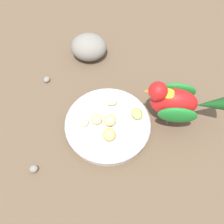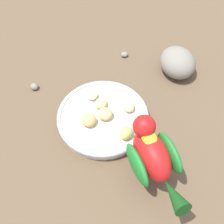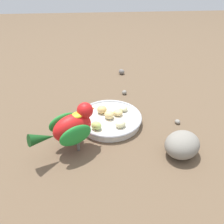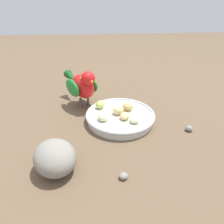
{
  "view_description": "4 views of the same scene",
  "coord_description": "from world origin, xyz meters",
  "px_view_note": "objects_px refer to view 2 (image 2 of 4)",
  "views": [
    {
      "loc": [
        0.29,
        0.25,
        0.73
      ],
      "look_at": [
        -0.05,
        0.01,
        0.06
      ],
      "focal_mm": 49.8,
      "sensor_mm": 36.0,
      "label": 1
    },
    {
      "loc": [
        -0.11,
        0.42,
        0.62
      ],
      "look_at": [
        -0.05,
        0.01,
        0.04
      ],
      "focal_mm": 47.67,
      "sensor_mm": 36.0,
      "label": 2
    },
    {
      "loc": [
        -0.68,
        0.06,
        0.49
      ],
      "look_at": [
        -0.05,
        0.01,
        0.06
      ],
      "focal_mm": 36.72,
      "sensor_mm": 36.0,
      "label": 3
    },
    {
      "loc": [
        -0.11,
        -0.51,
        0.34
      ],
      "look_at": [
        -0.06,
        -0.01,
        0.05
      ],
      "focal_mm": 30.48,
      "sensor_mm": 36.0,
      "label": 4
    }
  ],
  "objects_px": {
    "apple_piece_5": "(101,103)",
    "pebble_2": "(34,87)",
    "apple_piece_1": "(105,114)",
    "feeding_bowl": "(103,118)",
    "apple_piece_3": "(128,106)",
    "pebble_1": "(124,55)",
    "apple_piece_0": "(87,120)",
    "apple_piece_4": "(126,133)",
    "parrot": "(153,155)",
    "apple_piece_2": "(92,95)",
    "rock_large": "(178,62)"
  },
  "relations": [
    {
      "from": "apple_piece_5",
      "to": "pebble_2",
      "type": "bearing_deg",
      "value": -14.24
    },
    {
      "from": "pebble_2",
      "to": "apple_piece_1",
      "type": "bearing_deg",
      "value": 158.75
    },
    {
      "from": "feeding_bowl",
      "to": "apple_piece_3",
      "type": "relative_size",
      "value": 6.39
    },
    {
      "from": "apple_piece_1",
      "to": "apple_piece_5",
      "type": "distance_m",
      "value": 0.04
    },
    {
      "from": "apple_piece_5",
      "to": "pebble_1",
      "type": "distance_m",
      "value": 0.21
    },
    {
      "from": "feeding_bowl",
      "to": "apple_piece_0",
      "type": "height_order",
      "value": "apple_piece_0"
    },
    {
      "from": "apple_piece_1",
      "to": "pebble_2",
      "type": "distance_m",
      "value": 0.22
    },
    {
      "from": "apple_piece_4",
      "to": "parrot",
      "type": "distance_m",
      "value": 0.11
    },
    {
      "from": "apple_piece_5",
      "to": "parrot",
      "type": "xyz_separation_m",
      "value": [
        -0.13,
        0.15,
        0.05
      ]
    },
    {
      "from": "apple_piece_2",
      "to": "apple_piece_3",
      "type": "height_order",
      "value": "apple_piece_3"
    },
    {
      "from": "apple_piece_4",
      "to": "pebble_1",
      "type": "bearing_deg",
      "value": -82.16
    },
    {
      "from": "apple_piece_5",
      "to": "apple_piece_3",
      "type": "bearing_deg",
      "value": -178.54
    },
    {
      "from": "feeding_bowl",
      "to": "apple_piece_4",
      "type": "xyz_separation_m",
      "value": [
        -0.06,
        0.05,
        0.02
      ]
    },
    {
      "from": "apple_piece_2",
      "to": "rock_large",
      "type": "bearing_deg",
      "value": -145.52
    },
    {
      "from": "feeding_bowl",
      "to": "apple_piece_0",
      "type": "relative_size",
      "value": 6.41
    },
    {
      "from": "apple_piece_1",
      "to": "apple_piece_5",
      "type": "relative_size",
      "value": 1.06
    },
    {
      "from": "apple_piece_0",
      "to": "apple_piece_2",
      "type": "height_order",
      "value": "apple_piece_0"
    },
    {
      "from": "apple_piece_3",
      "to": "rock_large",
      "type": "relative_size",
      "value": 0.33
    },
    {
      "from": "apple_piece_4",
      "to": "pebble_2",
      "type": "bearing_deg",
      "value": -25.54
    },
    {
      "from": "apple_piece_3",
      "to": "pebble_1",
      "type": "xyz_separation_m",
      "value": [
        0.03,
        -0.21,
        -0.03
      ]
    },
    {
      "from": "apple_piece_4",
      "to": "pebble_2",
      "type": "relative_size",
      "value": 1.62
    },
    {
      "from": "feeding_bowl",
      "to": "apple_piece_0",
      "type": "distance_m",
      "value": 0.05
    },
    {
      "from": "apple_piece_2",
      "to": "pebble_2",
      "type": "relative_size",
      "value": 1.39
    },
    {
      "from": "rock_large",
      "to": "pebble_2",
      "type": "bearing_deg",
      "value": 17.62
    },
    {
      "from": "feeding_bowl",
      "to": "apple_piece_5",
      "type": "xyz_separation_m",
      "value": [
        0.01,
        -0.03,
        0.02
      ]
    },
    {
      "from": "rock_large",
      "to": "pebble_1",
      "type": "distance_m",
      "value": 0.16
    },
    {
      "from": "apple_piece_3",
      "to": "pebble_2",
      "type": "height_order",
      "value": "apple_piece_3"
    },
    {
      "from": "apple_piece_2",
      "to": "apple_piece_3",
      "type": "relative_size",
      "value": 0.85
    },
    {
      "from": "apple_piece_2",
      "to": "apple_piece_4",
      "type": "distance_m",
      "value": 0.14
    },
    {
      "from": "apple_piece_3",
      "to": "apple_piece_5",
      "type": "xyz_separation_m",
      "value": [
        0.07,
        0.0,
        -0.0
      ]
    },
    {
      "from": "apple_piece_5",
      "to": "rock_large",
      "type": "distance_m",
      "value": 0.25
    },
    {
      "from": "parrot",
      "to": "apple_piece_4",
      "type": "bearing_deg",
      "value": 9.88
    },
    {
      "from": "feeding_bowl",
      "to": "apple_piece_3",
      "type": "distance_m",
      "value": 0.07
    },
    {
      "from": "apple_piece_0",
      "to": "apple_piece_3",
      "type": "height_order",
      "value": "apple_piece_0"
    },
    {
      "from": "pebble_2",
      "to": "rock_large",
      "type": "bearing_deg",
      "value": -162.38
    },
    {
      "from": "feeding_bowl",
      "to": "rock_large",
      "type": "bearing_deg",
      "value": -131.45
    },
    {
      "from": "rock_large",
      "to": "pebble_2",
      "type": "relative_size",
      "value": 4.99
    },
    {
      "from": "feeding_bowl",
      "to": "apple_piece_1",
      "type": "relative_size",
      "value": 6.37
    },
    {
      "from": "apple_piece_0",
      "to": "pebble_1",
      "type": "height_order",
      "value": "apple_piece_0"
    },
    {
      "from": "feeding_bowl",
      "to": "apple_piece_2",
      "type": "xyz_separation_m",
      "value": [
        0.04,
        -0.05,
        0.02
      ]
    },
    {
      "from": "apple_piece_2",
      "to": "rock_large",
      "type": "distance_m",
      "value": 0.26
    },
    {
      "from": "apple_piece_5",
      "to": "parrot",
      "type": "distance_m",
      "value": 0.21
    },
    {
      "from": "apple_piece_4",
      "to": "apple_piece_5",
      "type": "bearing_deg",
      "value": -46.83
    },
    {
      "from": "apple_piece_0",
      "to": "apple_piece_5",
      "type": "relative_size",
      "value": 1.05
    },
    {
      "from": "apple_piece_1",
      "to": "rock_large",
      "type": "distance_m",
      "value": 0.26
    },
    {
      "from": "parrot",
      "to": "pebble_2",
      "type": "relative_size",
      "value": 8.88
    },
    {
      "from": "apple_piece_0",
      "to": "apple_piece_3",
      "type": "bearing_deg",
      "value": -148.25
    },
    {
      "from": "apple_piece_4",
      "to": "pebble_1",
      "type": "relative_size",
      "value": 1.71
    },
    {
      "from": "apple_piece_2",
      "to": "parrot",
      "type": "height_order",
      "value": "parrot"
    },
    {
      "from": "parrot",
      "to": "rock_large",
      "type": "distance_m",
      "value": 0.33
    }
  ]
}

